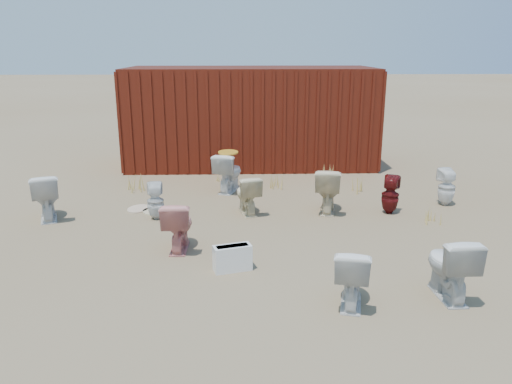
{
  "coord_description": "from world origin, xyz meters",
  "views": [
    {
      "loc": [
        -0.23,
        -7.35,
        2.85
      ],
      "look_at": [
        0.0,
        0.6,
        0.55
      ],
      "focal_mm": 35.0,
      "sensor_mm": 36.0,
      "label": 1
    }
  ],
  "objects_px": {
    "toilet_front_maroon": "(390,195)",
    "toilet_back_a": "(155,201)",
    "toilet_front_a": "(46,196)",
    "toilet_front_pink": "(178,225)",
    "toilet_front_c": "(352,275)",
    "toilet_back_beige_right": "(328,190)",
    "toilet_back_yellowlid": "(229,172)",
    "toilet_back_e": "(447,187)",
    "loose_tank": "(232,258)",
    "toilet_front_e": "(450,266)",
    "shipping_container": "(251,116)",
    "toilet_back_beige_left": "(247,194)"
  },
  "relations": [
    {
      "from": "toilet_front_maroon",
      "to": "toilet_front_pink",
      "type": "bearing_deg",
      "value": 48.51
    },
    {
      "from": "loose_tank",
      "to": "toilet_front_c",
      "type": "bearing_deg",
      "value": -51.23
    },
    {
      "from": "toilet_front_maroon",
      "to": "toilet_back_beige_right",
      "type": "bearing_deg",
      "value": 18.16
    },
    {
      "from": "toilet_front_e",
      "to": "toilet_back_yellowlid",
      "type": "bearing_deg",
      "value": -62.32
    },
    {
      "from": "toilet_front_maroon",
      "to": "toilet_back_a",
      "type": "relative_size",
      "value": 1.06
    },
    {
      "from": "toilet_back_beige_right",
      "to": "loose_tank",
      "type": "distance_m",
      "value": 2.98
    },
    {
      "from": "toilet_front_e",
      "to": "toilet_back_beige_left",
      "type": "bearing_deg",
      "value": -56.38
    },
    {
      "from": "toilet_front_a",
      "to": "toilet_front_pink",
      "type": "distance_m",
      "value": 2.82
    },
    {
      "from": "toilet_front_a",
      "to": "toilet_front_pink",
      "type": "bearing_deg",
      "value": 129.5
    },
    {
      "from": "shipping_container",
      "to": "toilet_back_e",
      "type": "bearing_deg",
      "value": -45.58
    },
    {
      "from": "shipping_container",
      "to": "toilet_back_a",
      "type": "xyz_separation_m",
      "value": [
        -1.72,
        -4.32,
        -0.88
      ]
    },
    {
      "from": "shipping_container",
      "to": "toilet_front_e",
      "type": "bearing_deg",
      "value": -73.15
    },
    {
      "from": "toilet_front_c",
      "to": "toilet_back_a",
      "type": "relative_size",
      "value": 1.12
    },
    {
      "from": "toilet_front_pink",
      "to": "toilet_front_e",
      "type": "height_order",
      "value": "toilet_front_e"
    },
    {
      "from": "toilet_front_e",
      "to": "shipping_container",
      "type": "bearing_deg",
      "value": -75.73
    },
    {
      "from": "toilet_front_e",
      "to": "toilet_back_yellowlid",
      "type": "height_order",
      "value": "toilet_back_yellowlid"
    },
    {
      "from": "toilet_front_pink",
      "to": "toilet_front_c",
      "type": "relative_size",
      "value": 1.04
    },
    {
      "from": "shipping_container",
      "to": "toilet_front_maroon",
      "type": "bearing_deg",
      "value": -59.76
    },
    {
      "from": "toilet_front_c",
      "to": "loose_tank",
      "type": "bearing_deg",
      "value": -21.11
    },
    {
      "from": "toilet_front_a",
      "to": "toilet_back_yellowlid",
      "type": "xyz_separation_m",
      "value": [
        3.09,
        1.64,
        0.0
      ]
    },
    {
      "from": "toilet_front_a",
      "to": "toilet_front_pink",
      "type": "xyz_separation_m",
      "value": [
        2.43,
        -1.43,
        -0.03
      ]
    },
    {
      "from": "toilet_front_c",
      "to": "toilet_back_e",
      "type": "relative_size",
      "value": 1.03
    },
    {
      "from": "shipping_container",
      "to": "toilet_front_pink",
      "type": "height_order",
      "value": "shipping_container"
    },
    {
      "from": "toilet_back_yellowlid",
      "to": "toilet_back_e",
      "type": "xyz_separation_m",
      "value": [
        4.11,
        -1.05,
        -0.06
      ]
    },
    {
      "from": "toilet_back_e",
      "to": "loose_tank",
      "type": "distance_m",
      "value": 4.84
    },
    {
      "from": "toilet_front_c",
      "to": "toilet_back_a",
      "type": "height_order",
      "value": "toilet_front_c"
    },
    {
      "from": "toilet_front_c",
      "to": "toilet_front_maroon",
      "type": "height_order",
      "value": "toilet_front_c"
    },
    {
      "from": "shipping_container",
      "to": "toilet_front_maroon",
      "type": "relative_size",
      "value": 8.83
    },
    {
      "from": "toilet_front_maroon",
      "to": "loose_tank",
      "type": "height_order",
      "value": "toilet_front_maroon"
    },
    {
      "from": "toilet_front_pink",
      "to": "toilet_back_beige_left",
      "type": "distance_m",
      "value": 1.93
    },
    {
      "from": "toilet_front_e",
      "to": "loose_tank",
      "type": "bearing_deg",
      "value": -20.04
    },
    {
      "from": "toilet_back_a",
      "to": "toilet_back_yellowlid",
      "type": "height_order",
      "value": "toilet_back_yellowlid"
    },
    {
      "from": "toilet_front_c",
      "to": "toilet_back_beige_left",
      "type": "distance_m",
      "value": 3.53
    },
    {
      "from": "toilet_front_a",
      "to": "toilet_front_c",
      "type": "relative_size",
      "value": 1.13
    },
    {
      "from": "toilet_front_c",
      "to": "shipping_container",
      "type": "bearing_deg",
      "value": -68.84
    },
    {
      "from": "toilet_front_maroon",
      "to": "toilet_back_e",
      "type": "distance_m",
      "value": 1.28
    },
    {
      "from": "toilet_front_a",
      "to": "loose_tank",
      "type": "bearing_deg",
      "value": 125.86
    },
    {
      "from": "toilet_front_maroon",
      "to": "toilet_back_a",
      "type": "bearing_deg",
      "value": 27.62
    },
    {
      "from": "toilet_front_a",
      "to": "toilet_back_a",
      "type": "height_order",
      "value": "toilet_front_a"
    },
    {
      "from": "shipping_container",
      "to": "toilet_front_c",
      "type": "height_order",
      "value": "shipping_container"
    },
    {
      "from": "loose_tank",
      "to": "toilet_front_a",
      "type": "bearing_deg",
      "value": 129.2
    },
    {
      "from": "toilet_front_e",
      "to": "toilet_back_a",
      "type": "height_order",
      "value": "toilet_front_e"
    },
    {
      "from": "toilet_back_yellowlid",
      "to": "toilet_front_c",
      "type": "bearing_deg",
      "value": 127.59
    },
    {
      "from": "toilet_back_a",
      "to": "loose_tank",
      "type": "distance_m",
      "value": 2.52
    },
    {
      "from": "toilet_front_a",
      "to": "loose_tank",
      "type": "xyz_separation_m",
      "value": [
        3.23,
        -2.18,
        -0.23
      ]
    },
    {
      "from": "toilet_back_beige_left",
      "to": "toilet_front_c",
      "type": "bearing_deg",
      "value": 94.51
    },
    {
      "from": "toilet_back_a",
      "to": "toilet_back_e",
      "type": "distance_m",
      "value": 5.36
    },
    {
      "from": "toilet_front_e",
      "to": "toilet_back_a",
      "type": "relative_size",
      "value": 1.23
    },
    {
      "from": "toilet_back_a",
      "to": "toilet_back_yellowlid",
      "type": "xyz_separation_m",
      "value": [
        1.22,
        1.7,
        0.08
      ]
    },
    {
      "from": "toilet_front_maroon",
      "to": "toilet_back_e",
      "type": "xyz_separation_m",
      "value": [
        1.19,
        0.45,
        0.01
      ]
    }
  ]
}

